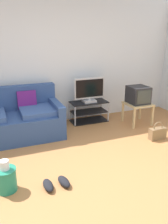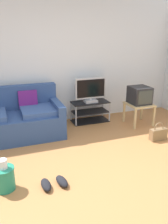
{
  "view_description": "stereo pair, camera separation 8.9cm",
  "coord_description": "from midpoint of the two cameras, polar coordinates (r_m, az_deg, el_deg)",
  "views": [
    {
      "loc": [
        -1.11,
        -2.5,
        1.93
      ],
      "look_at": [
        0.31,
        1.07,
        0.61
      ],
      "focal_mm": 37.9,
      "sensor_mm": 36.0,
      "label": 1
    },
    {
      "loc": [
        -1.03,
        -2.53,
        1.93
      ],
      "look_at": [
        0.31,
        1.07,
        0.61
      ],
      "focal_mm": 37.9,
      "sensor_mm": 36.0,
      "label": 2
    }
  ],
  "objects": [
    {
      "name": "cleaning_bucket",
      "position": [
        3.25,
        -19.1,
        -14.83
      ],
      "size": [
        0.27,
        0.27,
        0.43
      ],
      "color": "#238466",
      "rests_on": "ground_plane"
    },
    {
      "name": "flat_tv",
      "position": [
        5.12,
        0.81,
        5.24
      ],
      "size": [
        0.69,
        0.22,
        0.53
      ],
      "color": "#B2B2B7",
      "rests_on": "tv_stand"
    },
    {
      "name": "ground_plane",
      "position": [
        3.35,
        1.17,
        -16.36
      ],
      "size": [
        9.0,
        9.8,
        0.02
      ],
      "primitive_type": "cube",
      "color": "#B27542"
    },
    {
      "name": "couch",
      "position": [
        4.67,
        -17.19,
        -1.82
      ],
      "size": [
        1.78,
        0.95,
        0.92
      ],
      "color": "navy",
      "rests_on": "ground_plane"
    },
    {
      "name": "crt_tv",
      "position": [
        5.15,
        12.46,
        4.07
      ],
      "size": [
        0.4,
        0.42,
        0.36
      ],
      "color": "#232326",
      "rests_on": "side_table"
    },
    {
      "name": "wall_back",
      "position": [
        5.11,
        -9.65,
        12.2
      ],
      "size": [
        9.0,
        0.1,
        2.7
      ],
      "primitive_type": "cube",
      "color": "silver",
      "rests_on": "ground_plane"
    },
    {
      "name": "tv_stand",
      "position": [
        5.27,
        0.69,
        0.12
      ],
      "size": [
        0.82,
        0.4,
        0.45
      ],
      "color": "black",
      "rests_on": "ground_plane"
    },
    {
      "name": "sneakers_pair",
      "position": [
        3.24,
        -7.56,
        -16.71
      ],
      "size": [
        0.36,
        0.29,
        0.09
      ],
      "color": "black",
      "rests_on": "ground_plane"
    },
    {
      "name": "side_table",
      "position": [
        5.2,
        12.36,
        1.31
      ],
      "size": [
        0.52,
        0.52,
        0.47
      ],
      "color": "tan",
      "rests_on": "ground_plane"
    },
    {
      "name": "handbag",
      "position": [
        4.63,
        16.78,
        -4.9
      ],
      "size": [
        0.32,
        0.13,
        0.35
      ],
      "rotation": [
        0.0,
        0.0,
        0.29
      ],
      "color": "olive",
      "rests_on": "ground_plane"
    }
  ]
}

